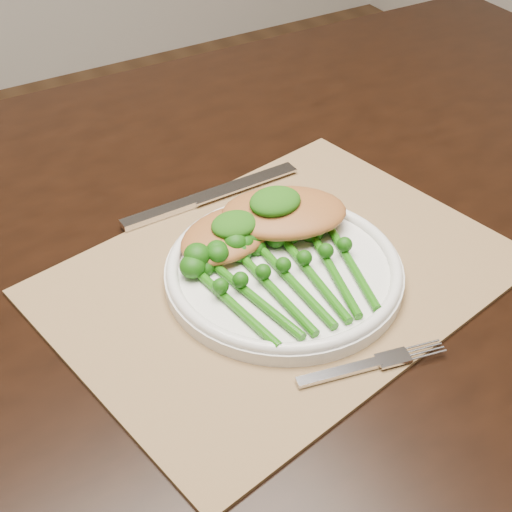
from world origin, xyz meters
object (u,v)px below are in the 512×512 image
dinner_plate (284,270)px  broccolini_bundle (294,284)px  dining_table (216,443)px  chicken_fillet_left (227,234)px  placemat (281,276)px

dinner_plate → broccolini_bundle: (-0.01, -0.03, 0.01)m
dining_table → broccolini_bundle: bearing=-74.8°
dinner_plate → chicken_fillet_left: size_ratio=2.13×
dinner_plate → broccolini_bundle: size_ratio=1.34×
placemat → dinner_plate: (-0.00, -0.01, 0.01)m
placemat → dinner_plate: size_ratio=1.88×
dining_table → dinner_plate: bearing=-67.0°
dining_table → placemat: bearing=-65.3°
dining_table → placemat: 0.39m
placemat → broccolini_bundle: size_ratio=2.51×
dinner_plate → chicken_fillet_left: chicken_fillet_left is taller
chicken_fillet_left → broccolini_bundle: bearing=-95.4°
placemat → chicken_fillet_left: size_ratio=4.01×
dining_table → dinner_plate: size_ratio=6.57×
chicken_fillet_left → dining_table: bearing=86.7°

